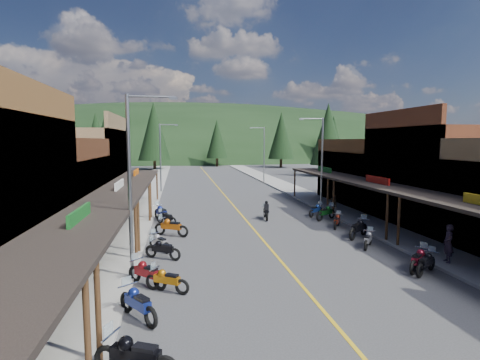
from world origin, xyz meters
name	(u,v)px	position (x,y,z in m)	size (l,w,h in m)	color
ground	(261,238)	(0.00, 0.00, 0.00)	(220.00, 220.00, 0.00)	#38383A
centerline	(223,193)	(0.00, 20.00, 0.01)	(0.15, 90.00, 0.01)	gold
sidewalk_west	(146,195)	(-8.70, 20.00, 0.07)	(3.40, 94.00, 0.15)	gray
sidewalk_east	(296,191)	(8.70, 20.00, 0.07)	(3.40, 94.00, 0.15)	gray
shop_west_2	(33,199)	(-13.75, 1.70, 2.53)	(10.90, 9.00, 6.20)	#3F2111
shop_west_3	(75,171)	(-13.78, 11.30, 3.52)	(10.90, 10.20, 8.20)	brown
shop_east_2	(443,176)	(13.78, 1.70, 3.52)	(10.90, 9.00, 8.20)	#562B19
shop_east_3	(374,177)	(13.75, 11.30, 2.53)	(10.90, 10.20, 6.20)	#4C2D16
streetlight_0	(133,178)	(-6.95, -6.00, 4.46)	(2.16, 0.18, 8.00)	gray
streetlight_1	(162,154)	(-6.95, 22.00, 4.46)	(2.16, 0.18, 8.00)	gray
streetlight_2	(320,159)	(6.95, 8.00, 4.46)	(2.16, 0.18, 8.00)	gray
streetlight_3	(263,152)	(6.95, 30.00, 4.46)	(2.16, 0.18, 8.00)	gray
ridge_hill	(191,155)	(0.00, 135.00, 0.00)	(310.00, 140.00, 60.00)	black
pine_0	(7,139)	(-40.00, 62.00, 6.48)	(5.04, 5.04, 11.00)	black
pine_1	(96,136)	(-24.00, 70.00, 7.24)	(5.88, 5.88, 12.50)	black
pine_2	(154,131)	(-10.00, 58.00, 7.99)	(6.72, 6.72, 14.00)	black
pine_3	(217,139)	(4.00, 66.00, 6.48)	(5.04, 5.04, 11.00)	black
pine_4	(281,135)	(18.00, 60.00, 7.24)	(5.88, 5.88, 12.50)	black
pine_5	(328,133)	(34.00, 72.00, 7.99)	(6.72, 6.72, 14.00)	black
pine_6	(386,139)	(46.00, 64.00, 6.48)	(5.04, 5.04, 11.00)	black
pine_7	(67,136)	(-32.00, 76.00, 7.24)	(5.88, 5.88, 12.50)	black
pine_8	(68,141)	(-22.00, 40.00, 5.98)	(4.48, 4.48, 10.00)	black
pine_9	(333,139)	(24.00, 45.00, 6.38)	(4.93, 4.93, 10.80)	black
pine_10	(107,137)	(-18.00, 50.00, 6.78)	(5.38, 5.38, 11.60)	black
pine_11	(328,134)	(20.00, 38.00, 7.19)	(5.82, 5.82, 12.40)	black
bike_west_2	(136,354)	(-6.18, -13.15, 0.67)	(0.78, 2.35, 1.34)	black
bike_west_3	(138,302)	(-6.46, -9.91, 0.64)	(0.75, 2.25, 1.29)	navy
bike_west_4	(167,279)	(-5.56, -7.68, 0.56)	(0.65, 1.94, 1.11)	#AC660C
bike_west_5	(147,272)	(-6.40, -6.91, 0.63)	(0.73, 2.19, 1.25)	maroon
bike_west_6	(163,248)	(-5.90, -3.37, 0.57)	(0.67, 2.01, 1.15)	black
bike_west_7	(160,241)	(-6.13, -1.89, 0.55)	(0.65, 1.94, 1.11)	#9E9DA3
bike_west_8	(171,226)	(-5.56, 1.28, 0.67)	(0.78, 2.35, 1.34)	#A34B0B
bike_west_9	(166,217)	(-5.96, 4.78, 0.53)	(0.62, 1.87, 1.07)	black
bike_west_10	(162,212)	(-6.37, 6.20, 0.66)	(0.78, 2.33, 1.33)	navy
bike_east_4	(426,262)	(6.01, -7.51, 0.57)	(0.66, 1.99, 1.14)	black
bike_east_5	(419,258)	(5.93, -7.08, 0.60)	(0.70, 2.10, 1.20)	maroon
bike_east_6	(368,239)	(5.50, -3.17, 0.54)	(0.62, 1.87, 1.07)	#97969B
bike_east_7	(358,227)	(5.99, -1.04, 0.67)	(0.78, 2.34, 1.34)	black
bike_east_8	(337,220)	(5.82, 1.76, 0.54)	(0.63, 1.90, 1.09)	#611B0D
bike_east_9	(326,212)	(6.06, 4.34, 0.63)	(0.74, 2.21, 1.27)	#0C4013
bike_east_10	(316,209)	(5.81, 5.79, 0.57)	(0.66, 1.99, 1.13)	navy
rider_on_bike	(266,212)	(1.56, 5.30, 0.60)	(0.87, 2.03, 1.50)	black
pedestrian_east_a	(448,243)	(7.86, -6.55, 1.09)	(0.69, 0.45, 1.89)	#2B1F2F
pedestrian_east_b	(333,199)	(8.44, 8.51, 0.93)	(0.76, 0.44, 1.56)	brown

